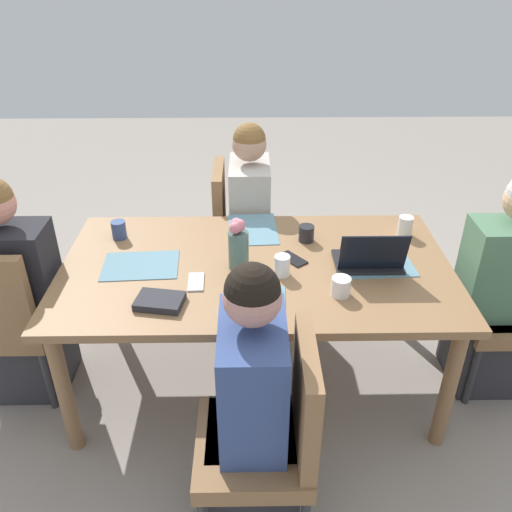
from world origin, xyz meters
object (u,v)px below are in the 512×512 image
(chair_far_left_far, at_px, (238,227))
(flower_vase, at_px, (238,244))
(book_red_cover, at_px, (160,301))
(phone_silver, at_px, (196,282))
(coffee_mug_centre_left, at_px, (282,266))
(phone_black, at_px, (293,259))
(person_far_left_far, at_px, (250,227))
(coffee_mug_centre_right, at_px, (119,230))
(person_head_right_left_mid, at_px, (498,299))
(coffee_mug_near_left, at_px, (306,233))
(chair_head_right_left_mid, at_px, (502,294))
(chair_head_left_right_near, at_px, (4,316))
(coffee_mug_near_right, at_px, (341,286))
(person_head_left_right_near, at_px, (21,303))
(chair_near_left_near, at_px, (273,431))
(person_near_left_near, at_px, (253,414))
(dining_table, at_px, (256,278))
(laptop_head_right_left_mid, at_px, (369,259))
(coffee_mug_far_left, at_px, (405,226))

(chair_far_left_far, distance_m, flower_vase, 0.93)
(book_red_cover, relative_size, phone_silver, 1.33)
(coffee_mug_centre_left, bearing_deg, phone_black, 65.97)
(person_far_left_far, bearing_deg, coffee_mug_centre_right, -144.08)
(person_head_right_left_mid, height_order, phone_silver, person_head_right_left_mid)
(coffee_mug_near_left, bearing_deg, chair_head_right_left_mid, -9.68)
(chair_head_left_right_near, xyz_separation_m, phone_silver, (0.96, -0.07, 0.24))
(coffee_mug_near_right, bearing_deg, flower_vase, 152.57)
(coffee_mug_centre_left, bearing_deg, person_head_left_right_near, 176.51)
(coffee_mug_centre_left, bearing_deg, coffee_mug_near_right, -33.68)
(coffee_mug_centre_left, bearing_deg, chair_head_right_left_mid, 7.53)
(chair_head_right_left_mid, distance_m, coffee_mug_near_left, 1.07)
(coffee_mug_near_right, bearing_deg, coffee_mug_near_left, 101.92)
(chair_near_left_near, distance_m, person_near_left_near, 0.10)
(coffee_mug_centre_right, bearing_deg, chair_head_right_left_mid, -6.25)
(coffee_mug_centre_left, bearing_deg, chair_near_left_near, -95.46)
(dining_table, xyz_separation_m, book_red_cover, (-0.42, -0.32, 0.09))
(person_head_right_left_mid, height_order, chair_head_left_right_near, person_head_right_left_mid)
(person_head_left_right_near, bearing_deg, book_red_cover, -22.09)
(phone_silver, bearing_deg, person_head_right_left_mid, -87.03)
(chair_near_left_near, height_order, chair_far_left_far, same)
(person_head_right_left_mid, height_order, book_red_cover, person_head_right_left_mid)
(phone_silver, bearing_deg, coffee_mug_centre_left, -83.67)
(coffee_mug_centre_right, relative_size, phone_black, 0.64)
(coffee_mug_near_left, bearing_deg, person_head_left_right_near, -170.24)
(person_head_left_right_near, height_order, coffee_mug_near_left, person_head_left_right_near)
(person_far_left_far, relative_size, phone_silver, 7.97)
(person_head_left_right_near, distance_m, book_red_cover, 0.85)
(person_near_left_near, xyz_separation_m, coffee_mug_centre_right, (-0.69, 1.03, 0.25))
(chair_far_left_far, bearing_deg, person_head_right_left_mid, -32.72)
(dining_table, height_order, flower_vase, flower_vase)
(chair_head_left_right_near, height_order, coffee_mug_centre_left, chair_head_left_right_near)
(coffee_mug_near_left, xyz_separation_m, coffee_mug_centre_right, (-0.98, 0.05, 0.01))
(flower_vase, bearing_deg, book_red_cover, -138.35)
(person_head_left_right_near, xyz_separation_m, phone_black, (1.36, 0.06, 0.21))
(coffee_mug_near_right, bearing_deg, chair_near_left_near, -119.80)
(phone_black, bearing_deg, coffee_mug_near_left, -61.67)
(chair_head_left_right_near, relative_size, laptop_head_right_left_mid, 2.81)
(person_head_right_left_mid, xyz_separation_m, coffee_mug_centre_right, (-1.94, 0.29, 0.25))
(chair_near_left_near, xyz_separation_m, flower_vase, (-0.14, 0.79, 0.36))
(chair_near_left_near, xyz_separation_m, person_head_left_right_near, (-1.23, 0.80, 0.03))
(chair_far_left_far, height_order, coffee_mug_centre_left, chair_far_left_far)
(dining_table, distance_m, flower_vase, 0.22)
(person_far_left_far, xyz_separation_m, phone_silver, (-0.25, -0.93, 0.21))
(person_near_left_near, bearing_deg, person_head_right_left_mid, 30.70)
(laptop_head_right_left_mid, xyz_separation_m, phone_black, (-0.36, 0.08, -0.04))
(person_near_left_near, distance_m, person_far_left_far, 1.53)
(chair_head_right_left_mid, bearing_deg, chair_far_left_far, 150.72)
(coffee_mug_centre_right, height_order, coffee_mug_far_left, coffee_mug_far_left)
(person_far_left_far, relative_size, person_head_left_right_near, 1.00)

